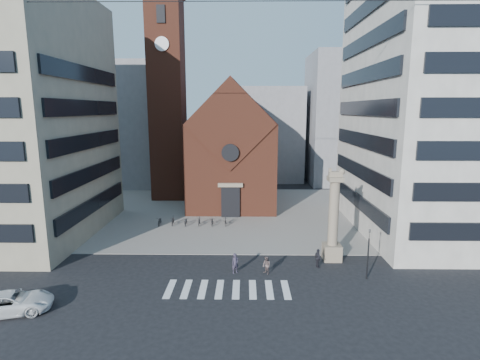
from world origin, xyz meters
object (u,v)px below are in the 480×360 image
pedestrian_2 (318,258)px  scooter_0 (160,221)px  traffic_light (368,253)px  pedestrian_0 (235,263)px  white_car (11,303)px  lion_column (333,224)px  pedestrian_1 (266,265)px

pedestrian_2 → scooter_0: pedestrian_2 is taller
traffic_light → scooter_0: bearing=145.0°
traffic_light → pedestrian_0: size_ratio=2.46×
pedestrian_0 → pedestrian_2: size_ratio=1.02×
white_car → traffic_light: bearing=-94.2°
lion_column → pedestrian_1: size_ratio=5.55×
pedestrian_2 → scooter_0: bearing=38.4°
traffic_light → white_car: size_ratio=0.80×
pedestrian_0 → pedestrian_1: bearing=-35.7°
traffic_light → pedestrian_2: 4.51m
pedestrian_1 → traffic_light: bearing=49.1°
pedestrian_0 → traffic_light: bearing=-36.7°
lion_column → pedestrian_0: lion_column is taller
lion_column → pedestrian_0: (-8.95, -3.00, -2.58)m
traffic_light → pedestrian_2: bearing=148.2°
pedestrian_0 → scooter_0: bearing=94.1°
white_car → pedestrian_0: (15.30, 6.65, 0.13)m
white_car → pedestrian_1: size_ratio=3.43×
lion_column → pedestrian_2: bearing=-133.3°
traffic_light → pedestrian_1: bearing=174.5°
lion_column → scooter_0: bearing=150.8°
pedestrian_0 → pedestrian_1: size_ratio=1.12×
lion_column → pedestrian_2: (-1.65, -1.75, -2.60)m
traffic_light → pedestrian_0: bearing=174.8°
scooter_0 → traffic_light: bearing=-38.1°
pedestrian_0 → white_car: bearing=172.0°
traffic_light → white_car: bearing=-167.9°
pedestrian_1 → pedestrian_2: (4.64, 1.46, 0.07)m
pedestrian_2 → scooter_0: size_ratio=0.94×
lion_column → traffic_light: size_ratio=2.02×
scooter_0 → pedestrian_2: bearing=-38.7°
lion_column → traffic_light: 4.62m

